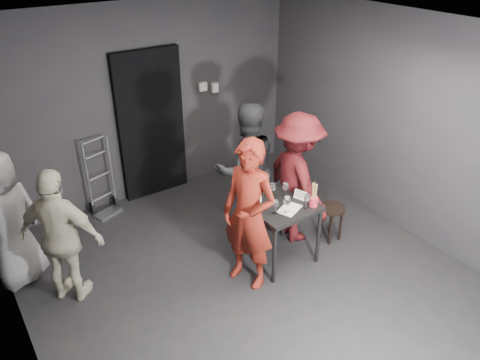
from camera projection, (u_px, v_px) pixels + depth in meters
floor at (252, 281)px, 5.23m from camera, size 4.50×5.00×0.02m
ceiling at (256, 34)px, 3.93m from camera, size 4.50×5.00×0.02m
wall_back at (147, 103)px, 6.40m from camera, size 4.50×0.04×2.70m
wall_left at (8, 255)px, 3.48m from camera, size 0.04×5.00×2.70m
wall_right at (404, 126)px, 5.69m from camera, size 0.04×5.00×2.70m
doorway at (151, 125)px, 6.50m from camera, size 0.95×0.10×2.10m
wallbox_upper at (203, 87)px, 6.73m from camera, size 0.12×0.06×0.12m
wallbox_lower at (215, 88)px, 6.85m from camera, size 0.10×0.06×0.14m
hand_truck at (104, 199)px, 6.40m from camera, size 0.37×0.32×1.09m
tasting_table at (280, 211)px, 5.30m from camera, size 0.72×0.72×0.75m
stool at (332, 214)px, 5.77m from camera, size 0.31×0.31×0.47m
server_red at (249, 207)px, 4.81m from camera, size 0.68×0.82×1.91m
woman_black at (247, 161)px, 5.70m from camera, size 1.04×0.74×1.95m
man_maroon at (298, 173)px, 5.57m from camera, size 0.66×1.22×1.81m
bystander_cream at (62, 237)px, 4.67m from camera, size 0.94×0.93×1.53m
bystander_grey at (6, 217)px, 4.87m from camera, size 0.92×0.76×1.65m
tasting_mat at (290, 209)px, 5.15m from camera, size 0.33×0.28×0.00m
wine_glass_a at (276, 206)px, 5.04m from camera, size 0.08×0.08×0.18m
wine_glass_b at (257, 197)px, 5.16m from camera, size 0.11×0.11×0.22m
wine_glass_c at (273, 190)px, 5.31m from camera, size 0.09×0.09×0.20m
wine_glass_d at (287, 204)px, 5.04m from camera, size 0.09×0.09×0.22m
wine_glass_e at (307, 201)px, 5.13m from camera, size 0.08×0.08×0.19m
wine_glass_f at (285, 189)px, 5.34m from camera, size 0.10×0.10×0.19m
wine_bottle at (258, 198)px, 5.13m from camera, size 0.07×0.07×0.30m
breadstick_cup at (314, 195)px, 5.15m from camera, size 0.10×0.10×0.31m
reserved_card at (300, 195)px, 5.32m from camera, size 0.12×0.16×0.11m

